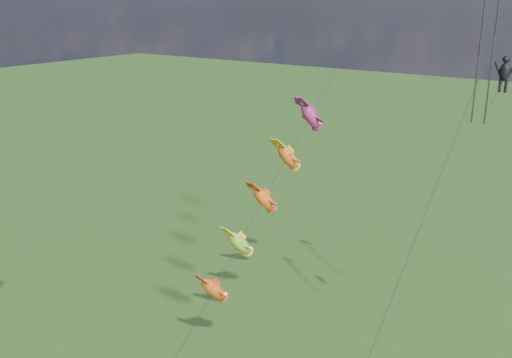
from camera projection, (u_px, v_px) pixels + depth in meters
The scene contains 2 objects.
fish_windsock_rig at pixel (264, 200), 36.59m from camera, with size 3.09×15.74×17.21m.
parafoil_rig at pixel (506, 47), 25.33m from camera, with size 4.27×17.32×27.04m.
Camera 1 is at (27.02, -17.26, 22.09)m, focal length 40.00 mm.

